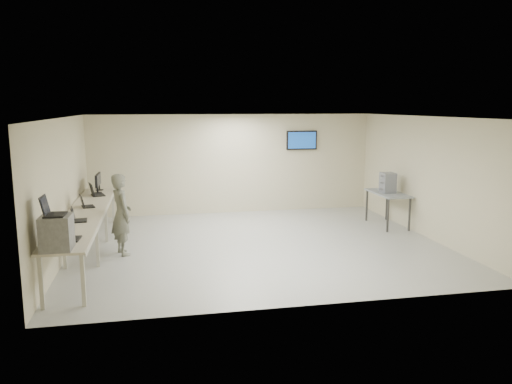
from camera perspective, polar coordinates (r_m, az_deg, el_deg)
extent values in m
cube|color=#ACAE9C|center=(11.11, 0.20, -6.03)|extent=(8.00, 7.00, 0.01)
cube|color=beige|center=(10.69, 0.21, 8.57)|extent=(8.00, 7.00, 0.01)
cube|color=beige|center=(14.22, -2.62, 3.23)|extent=(8.00, 0.01, 2.80)
cube|color=beige|center=(7.47, 5.61, -2.89)|extent=(8.00, 0.01, 2.80)
cube|color=beige|center=(10.76, -21.16, 0.41)|extent=(0.01, 7.00, 2.80)
cube|color=beige|center=(12.25, 18.88, 1.63)|extent=(0.01, 7.00, 2.80)
cube|color=#343434|center=(14.58, 5.20, 5.93)|extent=(0.15, 0.04, 0.15)
cube|color=black|center=(14.54, 5.25, 5.92)|extent=(0.90, 0.06, 0.55)
cube|color=navy|center=(14.51, 5.28, 5.91)|extent=(0.82, 0.01, 0.47)
cube|color=#BAAA96|center=(10.79, -18.89, -2.24)|extent=(0.75, 6.00, 0.04)
cube|color=#B5B19E|center=(10.75, -16.90, -2.34)|extent=(0.02, 6.00, 0.06)
cube|color=#B5B19E|center=(8.24, -23.35, -9.46)|extent=(0.06, 0.06, 0.86)
cube|color=#B5B19E|center=(8.14, -19.16, -9.44)|extent=(0.06, 0.06, 0.86)
cube|color=#B5B19E|center=(10.07, -21.10, -5.85)|extent=(0.06, 0.06, 0.86)
cube|color=#B5B19E|center=(9.98, -17.69, -5.78)|extent=(0.06, 0.06, 0.86)
cube|color=#B5B19E|center=(11.79, -19.66, -3.52)|extent=(0.06, 0.06, 0.86)
cube|color=#B5B19E|center=(11.72, -16.76, -3.44)|extent=(0.06, 0.06, 0.86)
cube|color=#B5B19E|center=(13.68, -18.52, -1.66)|extent=(0.06, 0.06, 0.86)
cube|color=#B5B19E|center=(13.62, -16.02, -1.58)|extent=(0.06, 0.06, 0.86)
cube|color=gray|center=(8.08, -21.83, -4.32)|extent=(0.44, 0.51, 0.52)
cube|color=black|center=(8.03, -21.95, -2.43)|extent=(0.30, 0.40, 0.02)
cube|color=black|center=(8.02, -23.02, -1.37)|extent=(0.09, 0.37, 0.28)
cube|color=black|center=(8.02, -22.91, -1.37)|extent=(0.06, 0.33, 0.23)
cube|color=black|center=(8.63, -20.38, -5.07)|extent=(0.29, 0.39, 0.02)
cube|color=black|center=(8.62, -21.33, -4.14)|extent=(0.09, 0.36, 0.27)
cube|color=black|center=(8.61, -21.23, -4.14)|extent=(0.07, 0.31, 0.22)
cube|color=black|center=(9.94, -19.45, -3.09)|extent=(0.28, 0.36, 0.02)
cube|color=black|center=(9.93, -20.20, -2.36)|extent=(0.10, 0.33, 0.24)
cube|color=black|center=(9.93, -20.12, -2.36)|extent=(0.08, 0.29, 0.20)
cube|color=black|center=(11.25, -18.63, -1.58)|extent=(0.32, 0.39, 0.02)
cube|color=black|center=(11.24, -19.28, -0.94)|extent=(0.15, 0.32, 0.24)
cube|color=black|center=(11.24, -19.21, -0.94)|extent=(0.12, 0.28, 0.20)
cube|color=black|center=(12.60, -17.60, -0.33)|extent=(0.38, 0.45, 0.02)
cube|color=black|center=(12.60, -18.28, 0.33)|extent=(0.17, 0.38, 0.28)
cube|color=black|center=(12.59, -18.21, 0.34)|extent=(0.14, 0.33, 0.23)
cylinder|color=black|center=(12.98, -17.64, -0.07)|extent=(0.20, 0.20, 0.02)
cube|color=black|center=(12.96, -17.67, 0.32)|extent=(0.04, 0.03, 0.16)
cube|color=black|center=(12.93, -17.71, 1.22)|extent=(0.05, 0.46, 0.31)
cube|color=black|center=(12.93, -17.59, 1.22)|extent=(0.00, 0.42, 0.26)
cylinder|color=black|center=(13.39, -17.45, 0.24)|extent=(0.20, 0.20, 0.02)
cube|color=black|center=(13.38, -17.47, 0.61)|extent=(0.04, 0.03, 0.16)
cube|color=black|center=(13.35, -17.52, 1.46)|extent=(0.05, 0.45, 0.30)
cube|color=black|center=(13.35, -17.40, 1.46)|extent=(0.00, 0.41, 0.26)
imported|color=#54594A|center=(10.58, -15.13, -2.48)|extent=(0.60, 0.72, 1.68)
cube|color=gray|center=(13.09, 14.86, -0.13)|extent=(0.67, 1.44, 0.04)
cube|color=#343434|center=(12.50, 14.84, -2.61)|extent=(0.04, 0.04, 0.83)
cube|color=#343434|center=(13.60, 12.55, -1.52)|extent=(0.04, 0.04, 0.83)
cube|color=#343434|center=(12.76, 17.15, -2.47)|extent=(0.04, 0.04, 0.83)
cube|color=#343434|center=(13.83, 14.72, -1.42)|extent=(0.04, 0.04, 0.83)
cube|color=gray|center=(13.06, 14.80, 0.31)|extent=(0.32, 0.36, 0.17)
cube|color=gray|center=(13.03, 14.83, 1.04)|extent=(0.32, 0.36, 0.17)
cube|color=gray|center=(13.01, 14.86, 1.78)|extent=(0.32, 0.36, 0.17)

